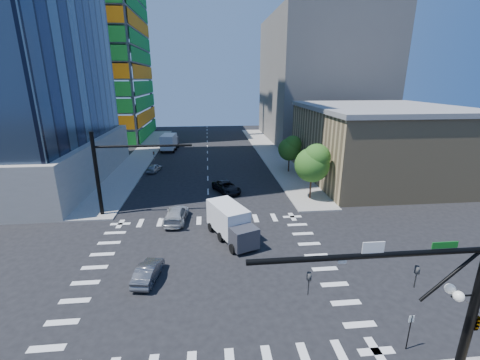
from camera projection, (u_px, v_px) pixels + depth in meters
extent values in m
plane|color=black|center=(209.00, 268.00, 25.15)|extent=(160.00, 160.00, 0.00)
cube|color=silver|center=(209.00, 268.00, 25.15)|extent=(20.00, 20.00, 0.01)
cube|color=gray|center=(270.00, 153.00, 64.28)|extent=(5.00, 60.00, 0.15)
cube|color=gray|center=(143.00, 156.00, 61.89)|extent=(5.00, 60.00, 0.15)
cube|color=#1A922F|center=(140.00, 33.00, 75.19)|extent=(0.12, 24.00, 49.00)
cube|color=orange|center=(61.00, 23.00, 62.03)|extent=(24.00, 0.12, 49.00)
cube|color=tan|center=(378.00, 145.00, 46.91)|extent=(20.00, 22.00, 10.00)
cube|color=gray|center=(383.00, 108.00, 45.31)|extent=(20.50, 22.50, 0.60)
cube|color=#68625D|center=(320.00, 80.00, 75.70)|extent=(24.00, 30.00, 28.00)
cylinder|color=black|center=(474.00, 308.00, 13.93)|extent=(0.40, 0.40, 9.00)
cylinder|color=black|center=(372.00, 256.00, 12.59)|extent=(10.00, 0.24, 0.24)
cylinder|color=black|center=(452.00, 274.00, 13.26)|extent=(2.50, 0.14, 2.50)
imported|color=black|center=(416.00, 277.00, 13.11)|extent=(0.16, 0.20, 1.00)
imported|color=black|center=(308.00, 283.00, 12.68)|extent=(0.16, 0.20, 1.00)
imported|color=black|center=(476.00, 320.00, 14.15)|extent=(0.53, 2.48, 1.00)
cube|color=white|center=(373.00, 248.00, 12.48)|extent=(0.90, 0.04, 0.50)
cube|color=#0D6118|center=(445.00, 245.00, 12.78)|extent=(1.10, 0.04, 0.28)
cylinder|color=black|center=(464.00, 296.00, 13.67)|extent=(1.20, 0.08, 0.08)
sphere|color=white|center=(450.00, 289.00, 13.80)|extent=(0.44, 0.44, 0.44)
sphere|color=white|center=(459.00, 296.00, 13.32)|extent=(0.44, 0.44, 0.44)
cylinder|color=black|center=(97.00, 174.00, 33.57)|extent=(0.40, 0.40, 9.00)
cylinder|color=black|center=(143.00, 146.00, 33.17)|extent=(10.00, 0.24, 0.24)
imported|color=black|center=(154.00, 156.00, 33.60)|extent=(0.16, 0.20, 1.00)
cylinder|color=#382316|center=(310.00, 189.00, 39.24)|extent=(0.20, 0.20, 2.27)
sphere|color=#195516|center=(312.00, 165.00, 38.31)|extent=(4.16, 4.16, 4.16)
sphere|color=#447326|center=(317.00, 157.00, 37.77)|extent=(3.25, 3.25, 3.25)
cylinder|color=#382316|center=(289.00, 166.00, 50.71)|extent=(0.20, 0.20, 1.92)
sphere|color=#195516|center=(289.00, 149.00, 49.92)|extent=(3.52, 3.52, 3.52)
sphere|color=#447326|center=(293.00, 144.00, 49.43)|extent=(2.75, 2.75, 2.75)
cylinder|color=black|center=(409.00, 333.00, 17.30)|extent=(0.06, 0.06, 2.20)
cube|color=silver|center=(412.00, 319.00, 17.03)|extent=(0.30, 0.03, 0.40)
imported|color=black|center=(226.00, 187.00, 41.90)|extent=(4.08, 5.58, 1.41)
imported|color=silver|center=(176.00, 214.00, 33.31)|extent=(2.58, 5.41, 1.52)
imported|color=#A9AEB1|center=(154.00, 168.00, 51.13)|extent=(2.28, 3.96, 1.27)
imported|color=#54555A|center=(148.00, 272.00, 23.58)|extent=(1.96, 4.04, 1.27)
cube|color=silver|center=(232.00, 221.00, 29.11)|extent=(3.95, 5.31, 2.49)
cube|color=#3F3F46|center=(232.00, 228.00, 29.30)|extent=(2.70, 2.43, 1.82)
cube|color=silver|center=(170.00, 141.00, 66.39)|extent=(2.97, 5.50, 2.76)
cube|color=#3F3F46|center=(170.00, 144.00, 66.60)|extent=(2.59, 2.10, 2.02)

